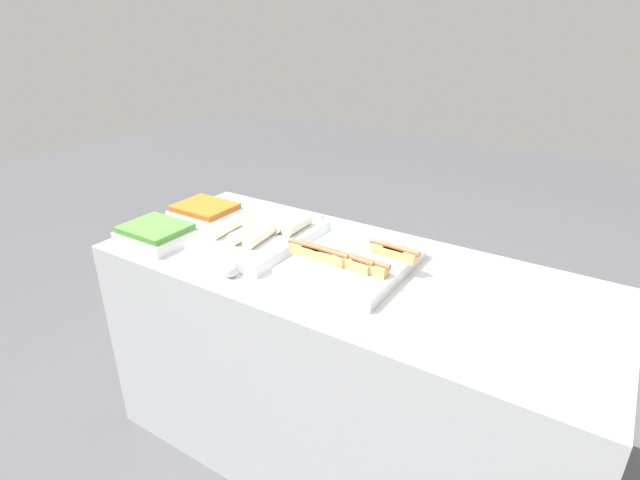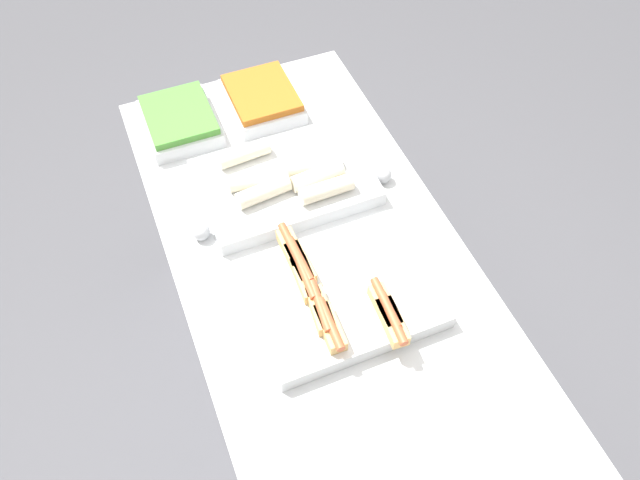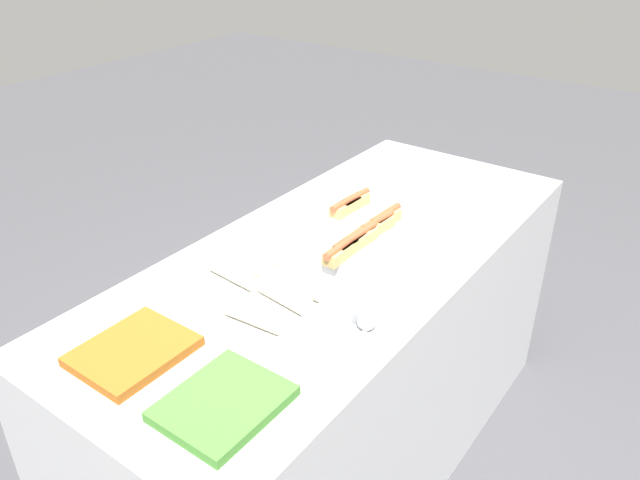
{
  "view_description": "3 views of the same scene",
  "coord_description": "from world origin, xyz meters",
  "px_view_note": "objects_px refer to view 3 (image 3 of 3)",
  "views": [
    {
      "loc": [
        0.8,
        -1.41,
        1.75
      ],
      "look_at": [
        -0.11,
        0.0,
        0.98
      ],
      "focal_mm": 28.0,
      "sensor_mm": 36.0,
      "label": 1
    },
    {
      "loc": [
        0.81,
        -0.37,
        2.32
      ],
      "look_at": [
        -0.11,
        0.0,
        0.98
      ],
      "focal_mm": 35.0,
      "sensor_mm": 36.0,
      "label": 2
    },
    {
      "loc": [
        -1.39,
        -0.94,
        1.86
      ],
      "look_at": [
        -0.11,
        0.0,
        0.98
      ],
      "focal_mm": 35.0,
      "sensor_mm": 36.0,
      "label": 3
    }
  ],
  "objects_px": {
    "tray_side_back": "(135,360)",
    "serving_spoon_near": "(363,325)",
    "tray_wraps": "(259,295)",
    "serving_spoon_far": "(202,257)",
    "tray_side_front": "(224,413)",
    "tray_hotdogs": "(349,235)"
  },
  "relations": [
    {
      "from": "tray_side_back",
      "to": "serving_spoon_near",
      "type": "xyz_separation_m",
      "value": [
        0.43,
        -0.34,
        -0.01
      ]
    },
    {
      "from": "tray_side_front",
      "to": "serving_spoon_near",
      "type": "xyz_separation_m",
      "value": [
        0.43,
        -0.06,
        -0.01
      ]
    },
    {
      "from": "tray_side_back",
      "to": "tray_side_front",
      "type": "bearing_deg",
      "value": -90.0
    },
    {
      "from": "tray_side_back",
      "to": "serving_spoon_near",
      "type": "relative_size",
      "value": 1.08
    },
    {
      "from": "serving_spoon_near",
      "to": "serving_spoon_far",
      "type": "bearing_deg",
      "value": 90.02
    },
    {
      "from": "tray_hotdogs",
      "to": "tray_side_front",
      "type": "height_order",
      "value": "tray_hotdogs"
    },
    {
      "from": "tray_side_front",
      "to": "serving_spoon_near",
      "type": "height_order",
      "value": "tray_side_front"
    },
    {
      "from": "tray_wraps",
      "to": "tray_side_front",
      "type": "height_order",
      "value": "tray_wraps"
    },
    {
      "from": "tray_side_back",
      "to": "tray_wraps",
      "type": "bearing_deg",
      "value": -8.33
    },
    {
      "from": "tray_hotdogs",
      "to": "tray_side_front",
      "type": "xyz_separation_m",
      "value": [
        -0.79,
        -0.22,
        0.0
      ]
    },
    {
      "from": "tray_side_front",
      "to": "tray_hotdogs",
      "type": "bearing_deg",
      "value": 15.61
    },
    {
      "from": "serving_spoon_near",
      "to": "tray_wraps",
      "type": "bearing_deg",
      "value": 103.0
    },
    {
      "from": "tray_side_front",
      "to": "tray_side_back",
      "type": "relative_size",
      "value": 1.0
    },
    {
      "from": "tray_wraps",
      "to": "serving_spoon_far",
      "type": "relative_size",
      "value": 2.03
    },
    {
      "from": "tray_side_back",
      "to": "serving_spoon_far",
      "type": "relative_size",
      "value": 1.08
    },
    {
      "from": "tray_side_front",
      "to": "serving_spoon_far",
      "type": "relative_size",
      "value": 1.08
    },
    {
      "from": "tray_side_back",
      "to": "serving_spoon_far",
      "type": "bearing_deg",
      "value": 27.99
    },
    {
      "from": "tray_wraps",
      "to": "serving_spoon_far",
      "type": "height_order",
      "value": "tray_wraps"
    },
    {
      "from": "tray_side_front",
      "to": "tray_wraps",
      "type": "bearing_deg",
      "value": 31.49
    },
    {
      "from": "tray_hotdogs",
      "to": "serving_spoon_far",
      "type": "xyz_separation_m",
      "value": [
        -0.35,
        0.29,
        -0.01
      ]
    },
    {
      "from": "tray_side_back",
      "to": "serving_spoon_far",
      "type": "height_order",
      "value": "tray_side_back"
    },
    {
      "from": "tray_wraps",
      "to": "serving_spoon_far",
      "type": "xyz_separation_m",
      "value": [
        0.07,
        0.28,
        -0.01
      ]
    }
  ]
}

